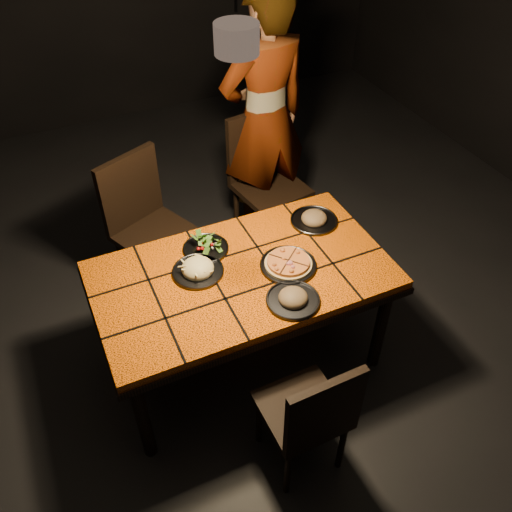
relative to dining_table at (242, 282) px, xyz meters
name	(u,v)px	position (x,y,z in m)	size (l,w,h in m)	color
room_shell	(239,151)	(0.00, 0.00, 0.83)	(6.04, 7.04, 3.08)	black
dining_table	(242,282)	(0.00, 0.00, 0.00)	(1.62, 0.92, 0.75)	#FF6808
chair_near	(311,414)	(0.01, -0.79, -0.17)	(0.40, 0.40, 0.87)	black
chair_far_left	(145,219)	(-0.31, 0.89, -0.09)	(0.60, 0.60, 1.01)	black
chair_far_right	(264,173)	(0.63, 1.06, -0.09)	(0.53, 0.53, 1.02)	black
diner	(264,120)	(0.68, 1.16, 0.28)	(0.69, 0.45, 1.90)	brown
pendant_lamp	(237,34)	(0.00, 0.00, 1.35)	(0.18, 0.18, 1.06)	black
plate_pizza	(288,264)	(0.25, -0.07, 0.10)	(0.37, 0.37, 0.04)	#37383C
plate_pasta	(198,269)	(-0.22, 0.09, 0.10)	(0.28, 0.28, 0.09)	#37383C
plate_salad	(206,246)	(-0.12, 0.25, 0.10)	(0.26, 0.26, 0.07)	#37383C
plate_mushroom_a	(293,298)	(0.15, -0.31, 0.10)	(0.28, 0.28, 0.09)	#37383C
plate_mushroom_b	(314,218)	(0.57, 0.22, 0.10)	(0.28, 0.28, 0.09)	#37383C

